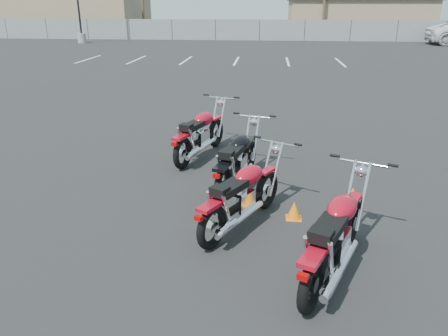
# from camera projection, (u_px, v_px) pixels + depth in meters

# --- Properties ---
(ground) EXTENTS (120.00, 120.00, 0.00)m
(ground) POSITION_uv_depth(u_px,v_px,m) (208.00, 219.00, 6.93)
(ground) COLOR black
(ground) RESTS_ON ground
(motorcycle_front_red) EXTENTS (1.22, 2.37, 1.17)m
(motorcycle_front_red) POSITION_uv_depth(u_px,v_px,m) (200.00, 134.00, 9.54)
(motorcycle_front_red) COLOR black
(motorcycle_front_red) RESTS_ON ground
(motorcycle_second_black) EXTENTS (1.05, 2.29, 1.12)m
(motorcycle_second_black) POSITION_uv_depth(u_px,v_px,m) (238.00, 160.00, 8.02)
(motorcycle_second_black) COLOR black
(motorcycle_second_black) RESTS_ON ground
(motorcycle_third_red) EXTENTS (1.48, 2.17, 1.11)m
(motorcycle_third_red) POSITION_uv_depth(u_px,v_px,m) (242.00, 196.00, 6.54)
(motorcycle_third_red) COLOR black
(motorcycle_third_red) RESTS_ON ground
(motorcycle_rear_red) EXTENTS (1.44, 2.35, 1.18)m
(motorcycle_rear_red) POSITION_uv_depth(u_px,v_px,m) (336.00, 236.00, 5.35)
(motorcycle_rear_red) COLOR black
(motorcycle_rear_red) RESTS_ON ground
(training_cone_near) EXTENTS (0.25, 0.25, 0.29)m
(training_cone_near) POSITION_uv_depth(u_px,v_px,m) (294.00, 210.00, 6.90)
(training_cone_near) COLOR orange
(training_cone_near) RESTS_ON ground
(training_cone_far) EXTENTS (0.28, 0.28, 0.33)m
(training_cone_far) POSITION_uv_depth(u_px,v_px,m) (352.00, 197.00, 7.34)
(training_cone_far) COLOR orange
(training_cone_far) RESTS_ON ground
(light_pole_west) EXTENTS (0.80, 0.70, 10.40)m
(light_pole_west) POSITION_uv_depth(u_px,v_px,m) (79.00, 9.00, 36.04)
(light_pole_west) COLOR gray
(light_pole_west) RESTS_ON ground
(chainlink_fence) EXTENTS (80.06, 0.06, 1.80)m
(chainlink_fence) POSITION_uv_depth(u_px,v_px,m) (260.00, 30.00, 39.16)
(chainlink_fence) COLOR slate
(chainlink_fence) RESTS_ON ground
(tan_building_west) EXTENTS (18.40, 10.40, 4.30)m
(tan_building_west) POSITION_uv_depth(u_px,v_px,m) (58.00, 13.00, 47.26)
(tan_building_west) COLOR #907D5D
(tan_building_west) RESTS_ON ground
(tan_building_east) EXTENTS (14.40, 9.40, 3.70)m
(tan_building_east) POSITION_uv_depth(u_px,v_px,m) (356.00, 16.00, 46.27)
(tan_building_east) COLOR #907D5D
(tan_building_east) RESTS_ON ground
(parking_line_stripes) EXTENTS (15.12, 4.00, 0.01)m
(parking_line_stripes) POSITION_uv_depth(u_px,v_px,m) (211.00, 61.00, 25.76)
(parking_line_stripes) COLOR silver
(parking_line_stripes) RESTS_ON ground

